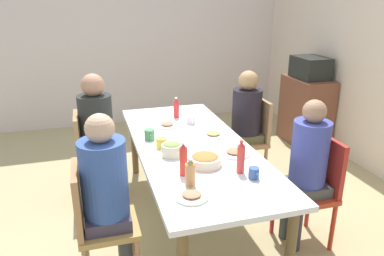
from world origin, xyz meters
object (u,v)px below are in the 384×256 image
(bottle_2, at_px, (241,158))
(bottle_3, at_px, (176,108))
(plate_0, at_px, (192,196))
(cup_1, at_px, (191,120))
(chair_2, at_px, (90,153))
(person_3, at_px, (307,163))
(person_2, at_px, (98,127))
(plate_2, at_px, (167,125))
(person_1, at_px, (107,187))
(bowl_0, at_px, (205,160))
(bottle_0, at_px, (190,174))
(plate_1, at_px, (235,153))
(chair_3, at_px, (314,185))
(bottle_1, at_px, (183,160))
(person_0, at_px, (246,116))
(bowl_1, at_px, (172,149))
(microwave, at_px, (310,68))
(cup_0, at_px, (150,135))
(plate_3, at_px, (213,135))
(cup_2, at_px, (254,173))
(side_cabinet, at_px, (306,111))
(chair_1, at_px, (96,219))
(dining_table, at_px, (192,152))

(bottle_2, height_order, bottle_3, bottle_2)
(plate_0, relative_size, cup_1, 1.83)
(chair_2, height_order, person_3, person_3)
(person_2, xyz_separation_m, plate_2, (0.07, 0.65, -0.02))
(person_1, bearing_deg, bowl_0, 102.56)
(person_2, height_order, person_3, person_2)
(plate_0, relative_size, bottle_2, 0.89)
(chair_2, distance_m, bottle_0, 1.47)
(plate_1, bearing_deg, person_3, 59.43)
(person_2, distance_m, plate_2, 0.66)
(chair_3, distance_m, cup_1, 1.33)
(bottle_3, bearing_deg, bottle_1, -11.72)
(chair_2, bearing_deg, person_0, 90.00)
(bowl_1, xyz_separation_m, microwave, (-1.54, 2.22, 0.25))
(plate_0, distance_m, cup_0, 1.06)
(plate_3, distance_m, cup_2, 0.85)
(person_1, bearing_deg, bowl_1, 126.67)
(plate_1, distance_m, bottle_3, 1.07)
(bottle_2, relative_size, side_cabinet, 0.27)
(chair_2, distance_m, bottle_1, 1.32)
(chair_1, distance_m, chair_2, 1.16)
(person_0, distance_m, bottle_1, 1.48)
(plate_0, xyz_separation_m, bottle_3, (-1.60, 0.30, 0.09))
(plate_1, bearing_deg, bowl_0, -67.34)
(person_2, distance_m, bottle_3, 0.83)
(person_0, relative_size, bowl_1, 7.33)
(person_0, xyz_separation_m, bottle_3, (-0.17, -0.71, 0.10))
(chair_2, xyz_separation_m, person_2, (-0.00, 0.09, 0.25))
(person_1, relative_size, chair_2, 1.39)
(bottle_0, distance_m, microwave, 3.04)
(chair_1, bearing_deg, chair_2, 180.00)
(bowl_1, distance_m, cup_1, 0.79)
(chair_1, xyz_separation_m, person_1, (0.00, 0.09, 0.23))
(dining_table, distance_m, bottle_3, 0.77)
(cup_1, height_order, bottle_1, bottle_1)
(plate_1, distance_m, bottle_0, 0.65)
(cup_0, bearing_deg, bottle_1, 8.78)
(plate_0, bearing_deg, bottle_2, 119.02)
(dining_table, bearing_deg, side_cabinet, 124.11)
(person_0, bearing_deg, bowl_0, -37.95)
(chair_3, relative_size, bottle_1, 3.62)
(person_3, distance_m, plate_0, 1.04)
(bowl_0, bearing_deg, plate_3, 154.67)
(bowl_1, xyz_separation_m, bottle_0, (0.53, -0.00, 0.04))
(person_3, bearing_deg, microwave, 147.21)
(person_3, bearing_deg, side_cabinet, 147.21)
(person_2, xyz_separation_m, bottle_3, (-0.17, 0.81, 0.07))
(plate_3, bearing_deg, person_3, 35.71)
(plate_1, xyz_separation_m, microwave, (-1.65, 1.73, 0.30))
(person_0, height_order, cup_2, person_0)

